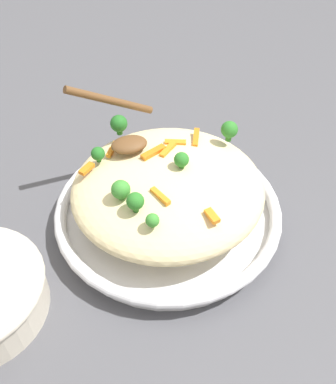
{
  "coord_description": "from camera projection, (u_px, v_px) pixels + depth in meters",
  "views": [
    {
      "loc": [
        -0.15,
        -0.47,
        0.56
      ],
      "look_at": [
        0.0,
        0.0,
        0.07
      ],
      "focal_mm": 42.31,
      "sensor_mm": 36.0,
      "label": 1
    }
  ],
  "objects": [
    {
      "name": "carrot_piece_7",
      "position": [
        196.0,
        138.0,
        0.72
      ],
      "size": [
        0.03,
        0.04,
        0.01
      ],
      "primitive_type": "cube",
      "rotation": [
        0.0,
        0.0,
        4.29
      ],
      "color": "orange",
      "rests_on": "pasta_mound"
    },
    {
      "name": "pasta_mound",
      "position": [
        168.0,
        188.0,
        0.69
      ],
      "size": [
        0.3,
        0.29,
        0.08
      ],
      "primitive_type": "ellipsoid",
      "color": "beige",
      "rests_on": "serving_bowl"
    },
    {
      "name": "carrot_piece_4",
      "position": [
        168.0,
        150.0,
        0.69
      ],
      "size": [
        0.03,
        0.03,
        0.01
      ],
      "primitive_type": "cube",
      "rotation": [
        0.0,
        0.0,
        0.73
      ],
      "color": "orange",
      "rests_on": "pasta_mound"
    },
    {
      "name": "broccoli_floret_6",
      "position": [
        135.0,
        201.0,
        0.6
      ],
      "size": [
        0.02,
        0.02,
        0.03
      ],
      "color": "#296820",
      "rests_on": "pasta_mound"
    },
    {
      "name": "broccoli_floret_5",
      "position": [
        121.0,
        190.0,
        0.62
      ],
      "size": [
        0.03,
        0.03,
        0.03
      ],
      "color": "#377928",
      "rests_on": "pasta_mound"
    },
    {
      "name": "serving_bowl",
      "position": [
        168.0,
        212.0,
        0.73
      ],
      "size": [
        0.36,
        0.36,
        0.04
      ],
      "color": "silver",
      "rests_on": "ground_plane"
    },
    {
      "name": "serving_spoon",
      "position": [
        122.0,
        128.0,
        0.69
      ],
      "size": [
        0.14,
        0.1,
        0.09
      ],
      "color": "brown",
      "rests_on": "pasta_mound"
    },
    {
      "name": "carrot_piece_1",
      "position": [
        153.0,
        152.0,
        0.69
      ],
      "size": [
        0.04,
        0.03,
        0.01
      ],
      "primitive_type": "cube",
      "rotation": [
        0.0,
        0.0,
        0.4
      ],
      "color": "orange",
      "rests_on": "pasta_mound"
    },
    {
      "name": "carrot_piece_3",
      "position": [
        160.0,
        196.0,
        0.62
      ],
      "size": [
        0.02,
        0.04,
        0.01
      ],
      "primitive_type": "cube",
      "rotation": [
        0.0,
        0.0,
        1.95
      ],
      "color": "orange",
      "rests_on": "pasta_mound"
    },
    {
      "name": "broccoli_floret_4",
      "position": [
        119.0,
        124.0,
        0.72
      ],
      "size": [
        0.03,
        0.03,
        0.03
      ],
      "color": "#205B1C",
      "rests_on": "pasta_mound"
    },
    {
      "name": "ground_plane",
      "position": [
        168.0,
        222.0,
        0.74
      ],
      "size": [
        2.4,
        2.4,
        0.0
      ],
      "primitive_type": "plane",
      "color": "#4C4C51"
    },
    {
      "name": "carrot_piece_6",
      "position": [
        175.0,
        143.0,
        0.71
      ],
      "size": [
        0.03,
        0.02,
        0.01
      ],
      "primitive_type": "cube",
      "rotation": [
        0.0,
        0.0,
        5.93
      ],
      "color": "orange",
      "rests_on": "pasta_mound"
    },
    {
      "name": "carrot_piece_2",
      "position": [
        112.0,
        149.0,
        0.7
      ],
      "size": [
        0.02,
        0.03,
        0.01
      ],
      "primitive_type": "cube",
      "rotation": [
        0.0,
        0.0,
        1.01
      ],
      "color": "orange",
      "rests_on": "pasta_mound"
    },
    {
      "name": "broccoli_floret_2",
      "position": [
        152.0,
        220.0,
        0.59
      ],
      "size": [
        0.02,
        0.02,
        0.02
      ],
      "color": "#377928",
      "rests_on": "pasta_mound"
    },
    {
      "name": "broccoli_floret_3",
      "position": [
        182.0,
        161.0,
        0.65
      ],
      "size": [
        0.02,
        0.02,
        0.03
      ],
      "color": "#296820",
      "rests_on": "pasta_mound"
    },
    {
      "name": "carrot_piece_0",
      "position": [
        212.0,
        216.0,
        0.6
      ],
      "size": [
        0.02,
        0.03,
        0.01
      ],
      "primitive_type": "cube",
      "rotation": [
        0.0,
        0.0,
        1.75
      ],
      "color": "orange",
      "rests_on": "pasta_mound"
    },
    {
      "name": "broccoli_floret_1",
      "position": [
        98.0,
        154.0,
        0.68
      ],
      "size": [
        0.02,
        0.02,
        0.03
      ],
      "color": "#205B1C",
      "rests_on": "pasta_mound"
    },
    {
      "name": "broccoli_floret_0",
      "position": [
        229.0,
        130.0,
        0.71
      ],
      "size": [
        0.03,
        0.03,
        0.03
      ],
      "color": "#296820",
      "rests_on": "pasta_mound"
    },
    {
      "name": "carrot_piece_5",
      "position": [
        87.0,
        169.0,
        0.67
      ],
      "size": [
        0.03,
        0.02,
        0.01
      ],
      "primitive_type": "cube",
      "rotation": [
        0.0,
        0.0,
        0.69
      ],
      "color": "orange",
      "rests_on": "pasta_mound"
    }
  ]
}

